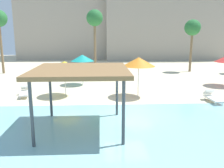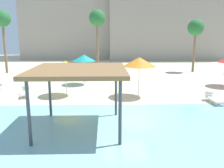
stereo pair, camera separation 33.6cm
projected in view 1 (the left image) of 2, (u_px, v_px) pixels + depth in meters
name	position (u px, v px, depth m)	size (l,w,h in m)	color
ground_plane	(126.00, 113.00, 13.79)	(80.00, 80.00, 0.00)	beige
lagoon_water	(141.00, 159.00, 8.66)	(44.00, 13.50, 0.04)	#8CC6CC
shade_pavilion	(81.00, 72.00, 10.86)	(4.34, 4.34, 2.96)	#42474C
beach_umbrella_teal_0	(82.00, 58.00, 21.05)	(2.07, 2.07, 2.71)	silver
beach_umbrella_yellow_3	(65.00, 65.00, 17.17)	(2.25, 2.25, 2.58)	silver
beach_umbrella_orange_5	(139.00, 62.00, 16.92)	(2.37, 2.37, 2.89)	silver
lounge_chair_1	(212.00, 97.00, 15.94)	(0.61, 1.90, 0.74)	white
lounge_chair_2	(24.00, 92.00, 17.40)	(0.99, 1.98, 0.74)	white
palm_tree_1	(95.00, 20.00, 27.09)	(1.90, 1.90, 7.29)	brown
palm_tree_3	(193.00, 29.00, 27.92)	(1.90, 1.90, 6.22)	brown
hotel_block_0	(72.00, 15.00, 45.49)	(18.76, 11.63, 16.36)	#9E9384
hotel_block_1	(168.00, 17.00, 44.23)	(23.32, 10.85, 15.49)	#9E9384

